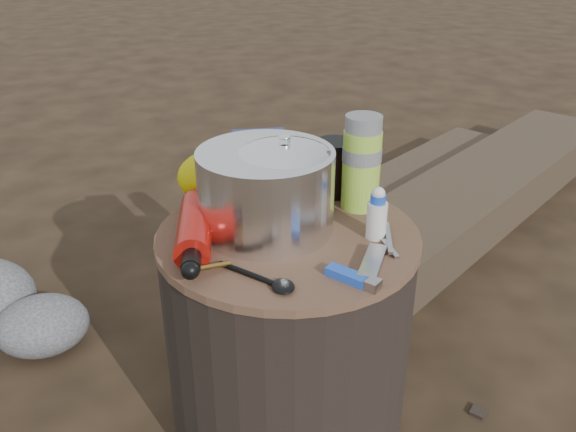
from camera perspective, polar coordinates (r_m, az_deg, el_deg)
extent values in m
plane|color=black|center=(1.39, 0.00, -17.99)|extent=(60.00, 60.00, 0.00)
cylinder|color=black|center=(1.24, 0.00, -10.66)|extent=(0.48, 0.48, 0.45)
cube|color=#3B2F22|center=(2.23, 17.01, 1.72)|extent=(1.70, 1.31, 0.16)
cube|color=#3B2F22|center=(2.29, 10.54, 2.45)|extent=(1.21, 0.93, 0.11)
cylinder|color=silver|center=(1.11, -2.09, 2.37)|extent=(0.25, 0.25, 0.15)
cylinder|color=white|center=(1.10, -0.32, 2.81)|extent=(0.17, 0.17, 0.17)
cylinder|color=#90BE36|center=(1.19, 6.90, 4.94)|extent=(0.07, 0.07, 0.19)
cylinder|color=black|center=(1.26, 4.39, 4.49)|extent=(0.08, 0.08, 0.11)
ellipsoid|color=#BDAB04|center=(1.24, -6.79, 3.75)|extent=(0.15, 0.13, 0.11)
cube|color=navy|center=(1.26, -2.74, 5.09)|extent=(0.11, 0.03, 0.14)
cube|color=blue|center=(0.98, 5.61, -5.55)|extent=(0.08, 0.09, 0.02)
cube|color=#A5A5A9|center=(1.02, 7.92, -4.42)|extent=(0.08, 0.11, 0.02)
cylinder|color=silver|center=(1.10, 8.34, 0.03)|extent=(0.04, 0.04, 0.09)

